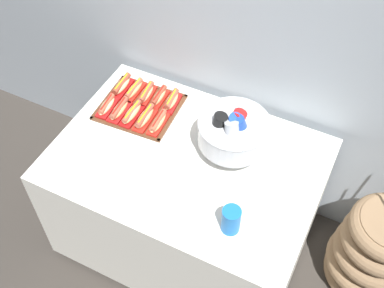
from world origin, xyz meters
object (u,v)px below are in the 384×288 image
(hot_dog_4, at_px, (158,122))
(hot_dog_8, at_px, (159,97))
(serving_tray, at_px, (140,107))
(hot_dog_7, at_px, (146,94))
(buffet_table, at_px, (187,199))
(hot_dog_6, at_px, (134,90))
(hot_dog_5, at_px, (122,86))
(hot_dog_2, at_px, (132,114))
(hot_dog_3, at_px, (145,118))
(floor_vase, at_px, (376,251))
(punch_bowl, at_px, (233,131))
(cup_stack, at_px, (231,220))
(hot_dog_0, at_px, (107,106))
(hot_dog_9, at_px, (172,101))
(hot_dog_1, at_px, (119,110))

(hot_dog_4, height_order, hot_dog_8, hot_dog_8)
(serving_tray, relative_size, hot_dog_7, 2.41)
(buffet_table, height_order, hot_dog_4, hot_dog_4)
(serving_tray, relative_size, hot_dog_6, 2.35)
(hot_dog_4, relative_size, hot_dog_5, 1.02)
(serving_tray, relative_size, hot_dog_4, 2.43)
(hot_dog_2, bearing_deg, hot_dog_8, 68.80)
(hot_dog_8, bearing_deg, hot_dog_3, -86.75)
(floor_vase, distance_m, hot_dog_3, 1.41)
(punch_bowl, distance_m, cup_stack, 0.45)
(hot_dog_0, height_order, hot_dog_9, hot_dog_9)
(hot_dog_0, distance_m, hot_dog_8, 0.28)
(hot_dog_4, height_order, hot_dog_7, same)
(serving_tray, height_order, hot_dog_4, hot_dog_4)
(hot_dog_2, xyz_separation_m, punch_bowl, (0.55, 0.03, 0.11))
(hot_dog_4, bearing_deg, floor_vase, 4.44)
(serving_tray, distance_m, hot_dog_9, 0.17)
(hot_dog_4, height_order, punch_bowl, punch_bowl)
(floor_vase, distance_m, punch_bowl, 1.04)
(floor_vase, height_order, hot_dog_4, floor_vase)
(buffet_table, bearing_deg, serving_tray, 152.95)
(hot_dog_6, distance_m, hot_dog_9, 0.23)
(hot_dog_5, bearing_deg, hot_dog_4, -25.56)
(hot_dog_3, height_order, cup_stack, cup_stack)
(serving_tray, distance_m, hot_dog_6, 0.12)
(hot_dog_2, distance_m, cup_stack, 0.81)
(hot_dog_7, height_order, hot_dog_8, hot_dog_8)
(floor_vase, xyz_separation_m, hot_dog_9, (-1.24, 0.07, 0.51))
(hot_dog_4, bearing_deg, hot_dog_5, 154.44)
(hot_dog_7, distance_m, hot_dog_8, 0.08)
(hot_dog_6, bearing_deg, floor_vase, -2.19)
(serving_tray, relative_size, hot_dog_9, 2.64)
(serving_tray, height_order, hot_dog_3, hot_dog_3)
(floor_vase, bearing_deg, serving_tray, -179.10)
(hot_dog_0, xyz_separation_m, hot_dog_2, (0.15, 0.01, 0.00))
(hot_dog_9, bearing_deg, floor_vase, -3.18)
(hot_dog_7, bearing_deg, hot_dog_5, -176.75)
(buffet_table, distance_m, hot_dog_0, 0.66)
(hot_dog_9, height_order, punch_bowl, punch_bowl)
(hot_dog_7, bearing_deg, hot_dog_3, -62.31)
(hot_dog_6, distance_m, hot_dog_8, 0.15)
(hot_dog_9, bearing_deg, hot_dog_3, -111.20)
(hot_dog_1, bearing_deg, hot_dog_3, 3.25)
(hot_dog_0, bearing_deg, hot_dog_3, 3.25)
(buffet_table, height_order, hot_dog_1, hot_dog_1)
(hot_dog_6, bearing_deg, hot_dog_7, 3.25)
(hot_dog_2, xyz_separation_m, hot_dog_7, (-0.01, 0.16, -0.00))
(hot_dog_1, bearing_deg, serving_tray, 50.97)
(buffet_table, bearing_deg, hot_dog_4, 151.95)
(hot_dog_8, bearing_deg, hot_dog_9, 3.25)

